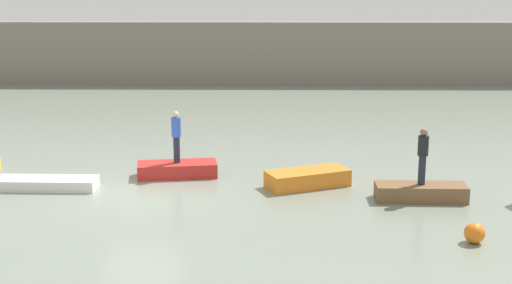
% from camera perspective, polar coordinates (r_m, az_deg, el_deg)
% --- Properties ---
extents(ground_plane, '(120.00, 120.00, 0.00)m').
position_cam_1_polar(ground_plane, '(22.65, -9.19, -4.21)').
color(ground_plane, gray).
extents(embankment_wall, '(80.00, 1.20, 3.87)m').
position_cam_1_polar(embankment_wall, '(44.88, -4.23, 7.07)').
color(embankment_wall, gray).
rests_on(embankment_wall, ground_plane).
extents(rowboat_white, '(3.25, 1.03, 0.35)m').
position_cam_1_polar(rowboat_white, '(23.94, -16.35, -3.19)').
color(rowboat_white, white).
rests_on(rowboat_white, ground_plane).
extents(rowboat_red, '(2.80, 1.42, 0.49)m').
position_cam_1_polar(rowboat_red, '(24.49, -6.29, -2.19)').
color(rowboat_red, red).
rests_on(rowboat_red, ground_plane).
extents(rowboat_orange, '(2.86, 2.02, 0.54)m').
position_cam_1_polar(rowboat_orange, '(23.25, 4.13, -2.91)').
color(rowboat_orange, orange).
rests_on(rowboat_orange, ground_plane).
extents(rowboat_brown, '(2.75, 0.96, 0.50)m').
position_cam_1_polar(rowboat_brown, '(22.39, 12.98, -3.92)').
color(rowboat_brown, brown).
rests_on(rowboat_brown, ground_plane).
extents(person_dark_shirt, '(0.32, 0.32, 1.74)m').
position_cam_1_polar(person_dark_shirt, '(22.06, 13.14, -0.89)').
color(person_dark_shirt, '#232838').
rests_on(person_dark_shirt, rowboat_brown).
extents(person_blue_shirt, '(0.32, 0.32, 1.77)m').
position_cam_1_polar(person_blue_shirt, '(24.20, -6.36, 0.62)').
color(person_blue_shirt, '#232838').
rests_on(person_blue_shirt, rowboat_red).
extents(mooring_buoy, '(0.54, 0.54, 0.54)m').
position_cam_1_polar(mooring_buoy, '(19.25, 17.01, -6.95)').
color(mooring_buoy, orange).
rests_on(mooring_buoy, ground_plane).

